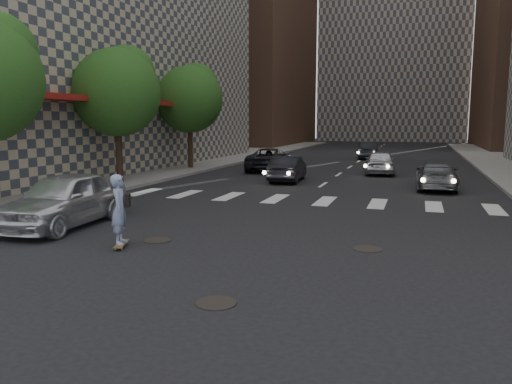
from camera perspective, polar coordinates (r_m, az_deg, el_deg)
ground at (r=11.38m, az=-5.32°, el=-7.67°), size 160.00×160.00×0.00m
sidewalk_left at (r=35.61m, az=-14.07°, el=3.00°), size 13.00×80.00×0.15m
tree_b at (r=25.34m, az=-15.38°, el=11.34°), size 4.20×4.20×6.60m
tree_c at (r=32.33m, az=-7.45°, el=10.80°), size 4.20×4.20×6.60m
manhole_a at (r=8.74m, az=-4.56°, el=-12.52°), size 0.70×0.70×0.02m
manhole_b at (r=13.29m, az=-11.23°, el=-5.45°), size 0.70×0.70×0.02m
manhole_c at (r=12.48m, az=12.63°, el=-6.37°), size 0.70×0.70×0.02m
skateboarder at (r=12.64m, az=-15.26°, el=-1.92°), size 0.61×0.93×1.81m
silver_sedan at (r=15.74m, az=-21.07°, el=-0.78°), size 2.18×4.83×1.61m
traffic_car_a at (r=25.81m, az=3.66°, el=2.69°), size 1.70×4.11×1.32m
traffic_car_b at (r=24.19m, az=19.94°, el=1.79°), size 1.81×4.39×1.27m
traffic_car_c at (r=31.26m, az=1.65°, el=3.74°), size 2.86×5.33×1.42m
traffic_car_d at (r=30.22m, az=13.95°, el=3.36°), size 2.10×4.34×1.43m
traffic_car_e at (r=42.29m, az=12.75°, el=4.66°), size 1.65×4.29×1.39m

